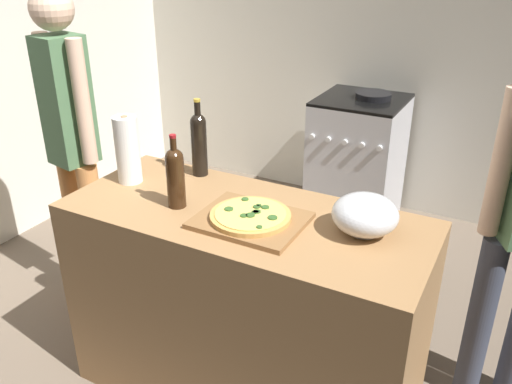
# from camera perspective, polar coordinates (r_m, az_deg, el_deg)

# --- Properties ---
(ground_plane) EXTENTS (4.40, 3.37, 0.02)m
(ground_plane) POSITION_cam_1_polar(r_m,az_deg,el_deg) (3.28, 2.54, -10.12)
(ground_plane) COLOR #6B5B4C
(kitchen_wall_rear) EXTENTS (4.40, 0.10, 2.60)m
(kitchen_wall_rear) POSITION_cam_1_polar(r_m,az_deg,el_deg) (4.06, 12.16, 16.48)
(kitchen_wall_rear) COLOR silver
(kitchen_wall_rear) RESTS_ON ground_plane
(kitchen_wall_left) EXTENTS (0.10, 3.37, 2.60)m
(kitchen_wall_left) POSITION_cam_1_polar(r_m,az_deg,el_deg) (3.96, -24.29, 14.66)
(kitchen_wall_left) COLOR silver
(kitchen_wall_left) RESTS_ON ground_plane
(counter) EXTENTS (1.47, 0.62, 0.92)m
(counter) POSITION_cam_1_polar(r_m,az_deg,el_deg) (2.34, -1.18, -12.30)
(counter) COLOR #9E7247
(counter) RESTS_ON ground_plane
(cutting_board) EXTENTS (0.40, 0.32, 0.02)m
(cutting_board) POSITION_cam_1_polar(r_m,az_deg,el_deg) (2.02, -0.59, -3.05)
(cutting_board) COLOR olive
(cutting_board) RESTS_ON counter
(pizza) EXTENTS (0.31, 0.31, 0.03)m
(pizza) POSITION_cam_1_polar(r_m,az_deg,el_deg) (2.01, -0.59, -2.52)
(pizza) COLOR tan
(pizza) RESTS_ON cutting_board
(mixing_bowl) EXTENTS (0.24, 0.24, 0.15)m
(mixing_bowl) POSITION_cam_1_polar(r_m,az_deg,el_deg) (1.96, 11.57, -2.39)
(mixing_bowl) COLOR #B2B2B7
(mixing_bowl) RESTS_ON counter
(paper_towel_roll) EXTENTS (0.10, 0.10, 0.30)m
(paper_towel_roll) POSITION_cam_1_polar(r_m,az_deg,el_deg) (2.38, -13.56, 4.40)
(paper_towel_roll) COLOR white
(paper_towel_roll) RESTS_ON counter
(wine_bottle_dark) EXTENTS (0.07, 0.07, 0.30)m
(wine_bottle_dark) POSITION_cam_1_polar(r_m,az_deg,el_deg) (2.12, -8.61, 1.79)
(wine_bottle_dark) COLOR #331E0F
(wine_bottle_dark) RESTS_ON counter
(wine_bottle_clear) EXTENTS (0.07, 0.07, 0.35)m
(wine_bottle_clear) POSITION_cam_1_polar(r_m,az_deg,el_deg) (2.39, -6.12, 5.38)
(wine_bottle_clear) COLOR black
(wine_bottle_clear) RESTS_ON counter
(stove) EXTENTS (0.57, 0.61, 0.96)m
(stove) POSITION_cam_1_polar(r_m,az_deg,el_deg) (3.88, 10.72, 3.30)
(stove) COLOR #B7B7BC
(stove) RESTS_ON ground_plane
(person_in_stripes) EXTENTS (0.35, 0.23, 1.71)m
(person_in_stripes) POSITION_cam_1_polar(r_m,az_deg,el_deg) (2.89, -19.08, 5.54)
(person_in_stripes) COLOR #D88C4C
(person_in_stripes) RESTS_ON ground_plane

